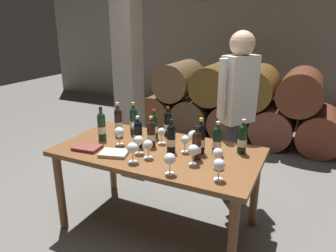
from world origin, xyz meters
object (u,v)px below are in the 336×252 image
object	(u,v)px
wine_bottle_7	(102,126)
wine_glass_3	(119,132)
tasting_notebook	(87,148)
wine_glass_9	(218,154)
dining_table	(158,159)
wine_glass_5	(132,149)
wine_bottle_2	(201,138)
wine_bottle_10	(217,140)
wine_glass_0	(148,145)
wine_glass_4	(170,159)
wine_bottle_1	(154,126)
wine_glass_7	(136,127)
wine_glass_11	(185,140)
wine_bottle_4	(171,138)
wine_glass_1	(219,165)
wine_glass_6	(138,141)
wine_glass_10	(193,136)
wine_bottle_8	(134,121)
leather_ledger	(114,153)
wine_glass_8	(161,132)
wine_bottle_6	(118,121)
wine_bottle_0	(242,139)
wine_bottle_5	(197,145)
wine_bottle_3	(151,133)
wine_bottle_11	(138,134)
wine_bottle_9	(168,123)
wine_glass_2	(193,151)
sommelier_presenting	(238,103)

from	to	relation	value
wine_bottle_7	wine_glass_3	distance (m)	0.21
tasting_notebook	wine_glass_9	bearing A→B (deg)	1.69
dining_table	wine_glass_5	size ratio (longest dim) A/B	10.57
dining_table	wine_bottle_2	distance (m)	0.42
wine_bottle_10	wine_glass_0	size ratio (longest dim) A/B	1.84
wine_bottle_2	wine_glass_4	bearing A→B (deg)	-98.71
wine_bottle_1	wine_glass_7	size ratio (longest dim) A/B	1.83
wine_bottle_2	wine_glass_11	distance (m)	0.13
dining_table	wine_bottle_4	bearing A→B (deg)	-0.71
wine_bottle_7	wine_glass_1	xyz separation A→B (m)	(1.18, -0.27, -0.02)
wine_bottle_4	wine_glass_0	distance (m)	0.21
wine_glass_5	wine_glass_6	size ratio (longest dim) A/B	1.05
wine_glass_5	wine_glass_10	bearing A→B (deg)	54.09
wine_bottle_7	wine_glass_7	world-z (taller)	wine_bottle_7
wine_bottle_1	tasting_notebook	world-z (taller)	wine_bottle_1
wine_bottle_8	leather_ledger	size ratio (longest dim) A/B	1.42
wine_glass_8	wine_glass_11	xyz separation A→B (m)	(0.26, -0.09, -0.00)
wine_glass_8	wine_bottle_6	bearing A→B (deg)	178.69
wine_bottle_1	wine_glass_0	size ratio (longest dim) A/B	1.81
wine_glass_1	wine_bottle_7	bearing A→B (deg)	167.18
wine_bottle_6	wine_glass_5	world-z (taller)	wine_bottle_6
wine_glass_4	wine_glass_8	world-z (taller)	wine_glass_4
wine_bottle_0	wine_glass_10	bearing A→B (deg)	-166.23
wine_bottle_2	wine_bottle_7	bearing A→B (deg)	-173.38
wine_bottle_6	wine_bottle_10	distance (m)	0.97
wine_bottle_0	wine_bottle_6	world-z (taller)	wine_bottle_6
wine_bottle_5	wine_glass_0	world-z (taller)	wine_bottle_5
wine_glass_6	wine_glass_9	distance (m)	0.66
wine_bottle_4	tasting_notebook	xyz separation A→B (m)	(-0.67, -0.25, -0.11)
wine_bottle_3	wine_bottle_7	world-z (taller)	wine_bottle_7
wine_bottle_4	wine_bottle_11	size ratio (longest dim) A/B	1.03
wine_bottle_9	wine_bottle_11	bearing A→B (deg)	-107.44
wine_bottle_8	wine_glass_1	xyz separation A→B (m)	(1.00, -0.53, -0.02)
wine_glass_0	wine_glass_2	size ratio (longest dim) A/B	0.95
wine_bottle_0	wine_glass_3	distance (m)	1.05
sommelier_presenting	leather_ledger	bearing A→B (deg)	-126.75
wine_glass_4	tasting_notebook	distance (m)	0.84
sommelier_presenting	wine_glass_6	bearing A→B (deg)	-123.41
wine_bottle_9	wine_bottle_11	distance (m)	0.37
wine_bottle_3	wine_bottle_11	distance (m)	0.11
wine_bottle_11	dining_table	bearing A→B (deg)	6.32
wine_glass_4	wine_glass_6	bearing A→B (deg)	150.64
wine_glass_2	wine_glass_9	world-z (taller)	wine_glass_2
wine_bottle_2	tasting_notebook	bearing A→B (deg)	-159.18
sommelier_presenting	wine_glass_11	bearing A→B (deg)	-110.03
wine_glass_4	wine_glass_5	world-z (taller)	wine_glass_5
wine_bottle_5	wine_bottle_6	bearing A→B (deg)	168.11
wine_bottle_0	wine_bottle_4	bearing A→B (deg)	-155.44
wine_glass_3	wine_glass_5	bearing A→B (deg)	-40.86
wine_bottle_9	wine_glass_8	world-z (taller)	wine_bottle_9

